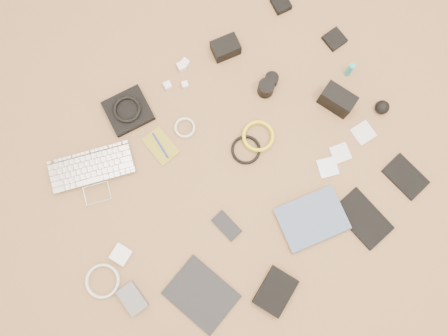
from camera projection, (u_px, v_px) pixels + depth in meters
room_shell at (247, 7)px, 0.53m from camera, size 4.04×4.04×2.58m
laptop at (94, 179)px, 1.74m from camera, size 0.40×0.34×0.03m
headphone_pouch at (128, 111)px, 1.79m from camera, size 0.20×0.19×0.03m
headphones at (127, 109)px, 1.77m from camera, size 0.13×0.13×0.01m
charger_a at (168, 86)px, 1.81m from camera, size 0.03×0.03×0.03m
charger_b at (182, 66)px, 1.82m from camera, size 0.04×0.04×0.03m
charger_c at (185, 63)px, 1.83m from camera, size 0.04×0.04×0.03m
charger_d at (185, 85)px, 1.81m from camera, size 0.03×0.03×0.02m
dslr_camera at (226, 48)px, 1.82m from camera, size 0.13×0.10×0.06m
lens_pouch at (281, 4)px, 1.87m from camera, size 0.08×0.09×0.03m
notebook_olive at (161, 146)px, 1.77m from camera, size 0.10×0.14×0.01m
pen_blue at (160, 146)px, 1.77m from camera, size 0.02×0.12×0.01m
cable_white_a at (185, 128)px, 1.79m from camera, size 0.11×0.11×0.01m
lens_a at (266, 88)px, 1.78m from camera, size 0.07×0.07×0.07m
lens_b at (271, 80)px, 1.80m from camera, size 0.07×0.07×0.05m
card_reader at (335, 39)px, 1.85m from camera, size 0.08×0.08×0.02m
power_brick at (121, 254)px, 1.69m from camera, size 0.09×0.09×0.03m
cable_white_b at (103, 281)px, 1.68m from camera, size 0.15×0.15×0.01m
cable_black at (246, 150)px, 1.77m from camera, size 0.16×0.16×0.01m
cable_yellow at (258, 137)px, 1.78m from camera, size 0.17×0.17×0.02m
flash at (337, 100)px, 1.76m from camera, size 0.11×0.15×0.10m
lens_cleaner at (350, 70)px, 1.79m from camera, size 0.03×0.03×0.08m
battery_charger at (133, 299)px, 1.66m from camera, size 0.08×0.11×0.03m
tablet at (201, 295)px, 1.67m from camera, size 0.24×0.28×0.01m
phone at (227, 226)px, 1.72m from camera, size 0.07×0.12×0.01m
filter_case_left at (328, 167)px, 1.76m from camera, size 0.10×0.10×0.01m
filter_case_mid at (340, 153)px, 1.77m from camera, size 0.09×0.09×0.01m
filter_case_right at (363, 133)px, 1.78m from camera, size 0.09×0.09×0.01m
air_blower at (382, 107)px, 1.78m from camera, size 0.08×0.08×0.06m
drive_case at (275, 291)px, 1.66m from camera, size 0.19×0.16×0.04m
paperback at (322, 242)px, 1.70m from camera, size 0.29×0.25×0.03m
notebook_black_a at (363, 218)px, 1.72m from camera, size 0.15×0.22×0.02m
notebook_black_b at (406, 177)px, 1.75m from camera, size 0.12×0.17×0.01m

